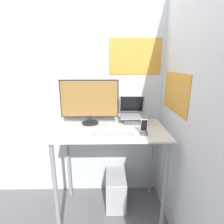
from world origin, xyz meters
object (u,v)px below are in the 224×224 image
Objects in this scene: laptop at (133,116)px; computer_tower at (116,190)px; keyboard at (117,135)px; cell_phone at (144,130)px; mouse at (94,134)px; monitor at (89,102)px.

laptop is 0.96m from computer_tower.
cell_phone is (0.26, 0.04, 0.03)m from keyboard.
computer_tower is (-0.25, 0.28, -0.90)m from cell_phone.
keyboard is 6.51× the size of mouse.
mouse is (-0.42, -0.40, -0.06)m from laptop.
monitor reaches higher than mouse.
mouse is at bearing -127.39° from computer_tower.
mouse is at bearing -136.37° from laptop.
cell_phone is at bearing -30.92° from monitor.
laptop reaches higher than computer_tower.
cell_phone is (0.48, 0.02, 0.03)m from mouse.
cell_phone is 0.38× the size of computer_tower.
cell_phone is at bearing 1.85° from mouse.
laptop is 0.74× the size of computer_tower.
laptop reaches higher than mouse.
keyboard is 2.32× the size of cell_phone.
mouse is 0.48m from cell_phone.
monitor is at bearing 149.08° from cell_phone.
keyboard is at bearing -115.75° from laptop.
keyboard is at bearing -172.22° from cell_phone.
monitor is at bearing 169.96° from computer_tower.
laptop is at bearing 6.56° from monitor.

